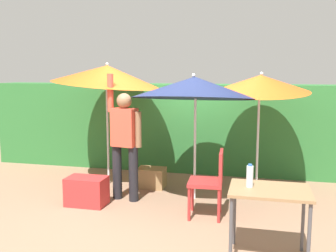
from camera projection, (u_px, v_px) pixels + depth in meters
ground_plane at (163, 203)px, 5.61m from camera, size 24.00×24.00×0.00m
hedge_row at (189, 127)px, 7.46m from camera, size 8.00×0.70×1.68m
umbrella_rainbow at (260, 84)px, 5.77m from camera, size 1.47×1.49×1.94m
umbrella_orange at (107, 75)px, 6.37m from camera, size 1.84×1.82×2.11m
umbrella_yellow at (194, 88)px, 5.58m from camera, size 1.84×1.86×1.93m
person_vendor at (125, 138)px, 5.64m from camera, size 0.56×0.28×1.88m
chair_plastic at (211, 179)px, 5.01m from camera, size 0.46×0.46×0.89m
cooler_box at (87, 191)px, 5.51m from camera, size 0.56×0.36×0.41m
crate_cardboard at (151, 178)px, 6.35m from camera, size 0.45×0.33×0.33m
folding_table at (270, 197)px, 3.85m from camera, size 0.80×0.60×0.74m
bottle_water at (250, 176)px, 3.89m from camera, size 0.07×0.07×0.24m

